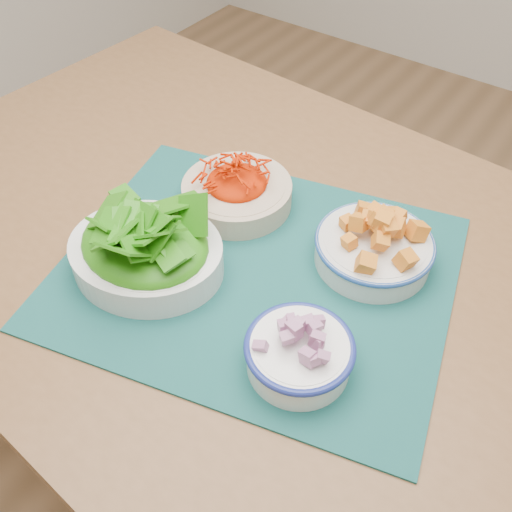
{
  "coord_description": "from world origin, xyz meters",
  "views": [
    {
      "loc": [
        0.35,
        -0.65,
        1.38
      ],
      "look_at": [
        0.01,
        -0.18,
        0.78
      ],
      "focal_mm": 40.0,
      "sensor_mm": 36.0,
      "label": 1
    }
  ],
  "objects": [
    {
      "name": "table",
      "position": [
        -0.06,
        -0.13,
        0.66
      ],
      "size": [
        1.38,
        0.97,
        0.75
      ],
      "rotation": [
        0.0,
        0.0,
        -0.07
      ],
      "color": "brown",
      "rests_on": "ground"
    },
    {
      "name": "carrot_bowl",
      "position": [
        -0.1,
        -0.07,
        0.79
      ],
      "size": [
        0.24,
        0.24,
        0.07
      ],
      "rotation": [
        0.0,
        0.0,
        -0.43
      ],
      "color": "beige",
      "rests_on": "placemat"
    },
    {
      "name": "squash_bowl",
      "position": [
        0.15,
        -0.06,
        0.8
      ],
      "size": [
        0.18,
        0.18,
        0.09
      ],
      "rotation": [
        0.0,
        0.0,
        -0.03
      ],
      "color": "silver",
      "rests_on": "placemat"
    },
    {
      "name": "placemat",
      "position": [
        0.01,
        -0.18,
        0.75
      ],
      "size": [
        0.67,
        0.59,
        0.0
      ],
      "primitive_type": "cube",
      "rotation": [
        0.0,
        0.0,
        0.25
      ],
      "color": "#0B3433",
      "rests_on": "table"
    },
    {
      "name": "lettuce_bowl",
      "position": [
        -0.12,
        -0.27,
        0.8
      ],
      "size": [
        0.28,
        0.25,
        0.1
      ],
      "rotation": [
        0.0,
        0.0,
        0.3
      ],
      "color": "white",
      "rests_on": "placemat"
    },
    {
      "name": "onion_bowl",
      "position": [
        0.16,
        -0.28,
        0.79
      ],
      "size": [
        0.18,
        0.18,
        0.07
      ],
      "rotation": [
        0.0,
        0.0,
        -0.42
      ],
      "color": "white",
      "rests_on": "placemat"
    },
    {
      "name": "ground",
      "position": [
        0.0,
        0.0,
        0.0
      ],
      "size": [
        4.0,
        4.0,
        0.0
      ],
      "primitive_type": "plane",
      "color": "#9C734B",
      "rests_on": "ground"
    }
  ]
}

